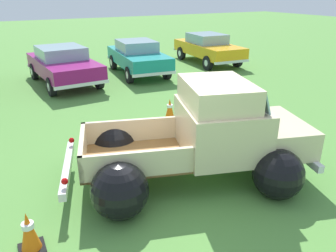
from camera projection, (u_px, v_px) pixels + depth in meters
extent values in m
plane|color=#548C3D|center=(186.00, 177.00, 6.63)|extent=(80.00, 80.00, 0.00)
cylinder|color=black|center=(239.00, 136.00, 7.54)|extent=(0.79, 0.43, 0.76)
cylinder|color=silver|center=(239.00, 136.00, 7.54)|extent=(0.40, 0.32, 0.34)
cylinder|color=black|center=(277.00, 175.00, 5.96)|extent=(0.79, 0.43, 0.76)
cylinder|color=silver|center=(277.00, 175.00, 5.96)|extent=(0.40, 0.32, 0.34)
cylinder|color=black|center=(115.00, 147.00, 7.03)|extent=(0.79, 0.43, 0.76)
cylinder|color=silver|center=(115.00, 147.00, 7.03)|extent=(0.40, 0.32, 0.34)
cylinder|color=black|center=(120.00, 192.00, 5.45)|extent=(0.79, 0.43, 0.76)
cylinder|color=silver|center=(120.00, 192.00, 5.45)|extent=(0.40, 0.32, 0.34)
sphere|color=black|center=(114.00, 143.00, 7.05)|extent=(1.20, 1.20, 0.96)
sphere|color=black|center=(120.00, 191.00, 5.39)|extent=(1.20, 1.20, 0.96)
cube|color=olive|center=(138.00, 157.00, 6.25)|extent=(2.41, 2.08, 0.04)
cube|color=beige|center=(133.00, 131.00, 6.83)|extent=(1.98, 0.68, 0.50)
cube|color=beige|center=(142.00, 165.00, 5.50)|extent=(1.98, 0.68, 0.50)
cube|color=beige|center=(189.00, 142.00, 6.34)|extent=(0.53, 1.49, 0.50)
cube|color=beige|center=(83.00, 151.00, 5.99)|extent=(0.53, 1.49, 0.50)
cube|color=beige|center=(220.00, 128.00, 6.37)|extent=(1.89, 2.05, 0.95)
cube|color=beige|center=(217.00, 94.00, 6.08)|extent=(1.55, 1.81, 0.45)
cube|color=#8CADB7|center=(250.00, 93.00, 6.21)|extent=(0.57, 1.44, 0.38)
cube|color=beige|center=(270.00, 134.00, 6.63)|extent=(1.67, 1.92, 0.55)
sphere|color=black|center=(239.00, 134.00, 7.55)|extent=(1.15, 1.15, 0.92)
sphere|color=black|center=(278.00, 174.00, 5.91)|extent=(1.15, 1.15, 0.92)
cube|color=silver|center=(67.00, 167.00, 6.05)|extent=(0.70, 1.93, 0.14)
cube|color=silver|center=(292.00, 146.00, 6.86)|extent=(0.70, 1.93, 0.14)
sphere|color=red|center=(72.00, 140.00, 6.71)|extent=(0.14, 0.14, 0.11)
sphere|color=red|center=(65.00, 181.00, 5.27)|extent=(0.14, 0.14, 0.11)
cylinder|color=black|center=(99.00, 80.00, 12.40)|extent=(0.24, 0.67, 0.66)
cylinder|color=silver|center=(99.00, 80.00, 12.40)|extent=(0.23, 0.31, 0.30)
cylinder|color=black|center=(51.00, 87.00, 11.54)|extent=(0.24, 0.67, 0.66)
cylinder|color=silver|center=(51.00, 87.00, 11.54)|extent=(0.23, 0.31, 0.30)
cylinder|color=black|center=(75.00, 67.00, 14.55)|extent=(0.24, 0.67, 0.66)
cylinder|color=silver|center=(75.00, 67.00, 14.55)|extent=(0.23, 0.31, 0.30)
cylinder|color=black|center=(34.00, 71.00, 13.69)|extent=(0.24, 0.67, 0.66)
cylinder|color=silver|center=(34.00, 71.00, 13.69)|extent=(0.23, 0.31, 0.30)
cube|color=#8C1466|center=(64.00, 66.00, 12.90)|extent=(2.14, 4.41, 0.55)
cube|color=#8CADB7|center=(61.00, 52.00, 12.85)|extent=(1.73, 1.91, 0.45)
cube|color=silver|center=(51.00, 63.00, 14.65)|extent=(1.92, 0.23, 0.12)
cube|color=silver|center=(82.00, 85.00, 11.35)|extent=(1.92, 0.23, 0.12)
cylinder|color=black|center=(167.00, 71.00, 13.71)|extent=(0.27, 0.68, 0.66)
cylinder|color=silver|center=(167.00, 71.00, 13.71)|extent=(0.24, 0.32, 0.30)
cylinder|color=black|center=(129.00, 75.00, 13.14)|extent=(0.27, 0.68, 0.66)
cylinder|color=silver|center=(129.00, 75.00, 13.14)|extent=(0.24, 0.32, 0.30)
cylinder|color=black|center=(146.00, 60.00, 15.97)|extent=(0.27, 0.68, 0.66)
cylinder|color=silver|center=(146.00, 60.00, 15.97)|extent=(0.24, 0.32, 0.30)
cylinder|color=black|center=(113.00, 62.00, 15.41)|extent=(0.27, 0.68, 0.66)
cylinder|color=silver|center=(113.00, 62.00, 15.41)|extent=(0.24, 0.32, 0.30)
cube|color=teal|center=(138.00, 58.00, 14.42)|extent=(2.12, 4.30, 0.55)
cube|color=#8CADB7|center=(136.00, 46.00, 14.37)|extent=(1.64, 1.88, 0.45)
cube|color=silver|center=(125.00, 56.00, 16.25)|extent=(1.77, 0.28, 0.12)
cube|color=silver|center=(155.00, 74.00, 12.78)|extent=(1.77, 0.28, 0.12)
cylinder|color=black|center=(237.00, 60.00, 15.89)|extent=(0.25, 0.67, 0.66)
cylinder|color=silver|center=(237.00, 60.00, 15.89)|extent=(0.23, 0.31, 0.30)
cylinder|color=black|center=(208.00, 63.00, 15.27)|extent=(0.25, 0.67, 0.66)
cylinder|color=silver|center=(208.00, 63.00, 15.27)|extent=(0.23, 0.31, 0.30)
cylinder|color=black|center=(208.00, 51.00, 18.21)|extent=(0.25, 0.67, 0.66)
cylinder|color=silver|center=(208.00, 51.00, 18.21)|extent=(0.23, 0.31, 0.30)
cylinder|color=black|center=(181.00, 53.00, 17.59)|extent=(0.25, 0.67, 0.66)
cylinder|color=silver|center=(181.00, 53.00, 17.59)|extent=(0.23, 0.31, 0.30)
cube|color=#F2A819|center=(208.00, 49.00, 16.60)|extent=(2.05, 4.41, 0.55)
cube|color=#8CADB7|center=(207.00, 38.00, 16.55)|extent=(1.63, 1.91, 0.45)
cube|color=silver|center=(189.00, 48.00, 18.47)|extent=(1.80, 0.23, 0.12)
cube|color=silver|center=(232.00, 62.00, 14.91)|extent=(1.80, 0.23, 0.12)
cube|color=black|center=(32.00, 248.00, 4.78)|extent=(0.36, 0.36, 0.03)
cone|color=orange|center=(29.00, 231.00, 4.66)|extent=(0.28, 0.28, 0.60)
cylinder|color=white|center=(28.00, 226.00, 4.62)|extent=(0.17, 0.17, 0.08)
cube|color=black|center=(170.00, 119.00, 9.52)|extent=(0.36, 0.36, 0.03)
cone|color=orange|center=(170.00, 109.00, 9.40)|extent=(0.28, 0.28, 0.60)
cylinder|color=white|center=(170.00, 106.00, 9.37)|extent=(0.17, 0.17, 0.08)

